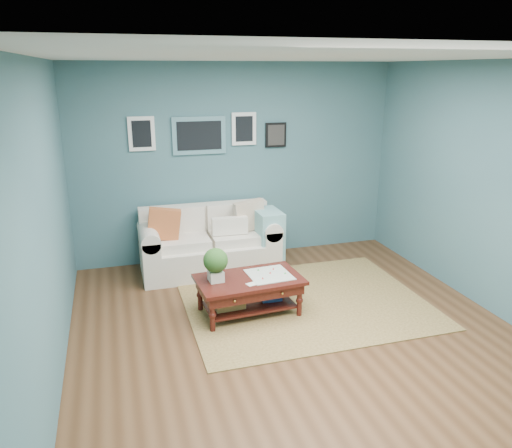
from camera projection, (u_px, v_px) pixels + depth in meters
name	position (u px, v px, depth m)	size (l,w,h in m)	color
room_shell	(301.00, 207.00, 4.69)	(5.00, 5.02, 2.70)	brown
area_rug	(305.00, 302.00, 5.80)	(2.73, 2.18, 0.01)	brown
loveseat	(215.00, 242.00, 6.67)	(1.84, 0.84, 0.95)	white
coffee_table	(244.00, 285.00, 5.43)	(1.18, 0.74, 0.79)	black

